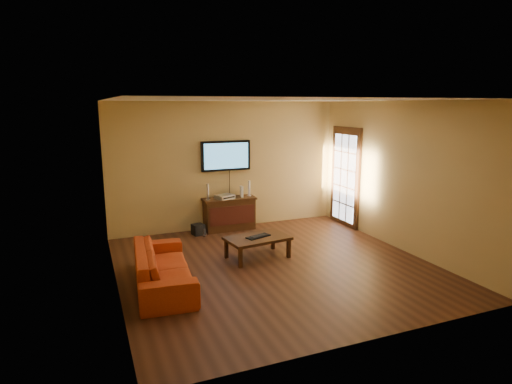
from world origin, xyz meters
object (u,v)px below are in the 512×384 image
coffee_table (258,240)px  bottle (205,232)px  game_console (242,191)px  av_receiver (225,197)px  sofa (163,260)px  speaker_right (249,189)px  keyboard (258,236)px  subwoofer (198,229)px  speaker_left (208,193)px  media_console (229,214)px  television (226,156)px

coffee_table → bottle: coffee_table is taller
game_console → av_receiver: bearing=-165.8°
sofa → speaker_right: speaker_right is taller
speaker_right → keyboard: size_ratio=0.71×
subwoofer → bottle: bearing=-72.9°
speaker_left → keyboard: bearing=-78.0°
speaker_left → subwoofer: 0.78m
av_receiver → subwoofer: (-0.62, -0.09, -0.62)m
media_console → bottle: size_ratio=6.21×
sofa → subwoofer: (1.10, 2.25, -0.27)m
coffee_table → bottle: 1.64m
game_console → television: bearing=158.5°
coffee_table → game_console: bearing=78.3°
sofa → keyboard: (1.74, 0.54, 0.01)m
av_receiver → game_console: (0.39, 0.04, 0.07)m
speaker_left → keyboard: (0.38, -1.81, -0.46)m
speaker_right → av_receiver: speaker_right is taller
av_receiver → sofa: bearing=-149.4°
av_receiver → media_console: bearing=-7.1°
sofa → bottle: (1.20, 2.08, -0.30)m
media_console → keyboard: media_console is taller
speaker_right → keyboard: (-0.55, -1.87, -0.46)m
sofa → subwoofer: sofa is taller
game_console → subwoofer: 1.23m
media_console → speaker_left: speaker_left is taller
speaker_left → subwoofer: bearing=-159.5°
game_console → subwoofer: bearing=-164.8°
media_console → game_console: size_ratio=4.91×
coffee_table → sofa: (-1.73, -0.55, 0.05)m
av_receiver → subwoofer: size_ratio=1.63×
bottle → media_console: bearing=24.6°
av_receiver → keyboard: size_ratio=0.77×
av_receiver → game_console: bearing=-16.7°
keyboard → av_receiver: bearing=90.6°
media_console → speaker_left: 0.69m
coffee_table → keyboard: bearing=-53.7°
media_console → keyboard: size_ratio=2.39×
television → coffee_table: bearing=-92.7°
sofa → speaker_right: size_ratio=5.91×
television → coffee_table: (-0.09, -2.00, -1.24)m
media_console → television: (0.00, 0.18, 1.22)m
media_console → bottle: media_console is taller
media_console → coffee_table: media_console is taller
sofa → speaker_right: (2.29, 2.41, 0.46)m
speaker_left → media_console: bearing=2.7°
subwoofer → game_console: bearing=-4.4°
media_console → av_receiver: 0.40m
speaker_right → subwoofer: speaker_right is taller
media_console → bottle: bearing=-155.4°
coffee_table → game_console: 1.93m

